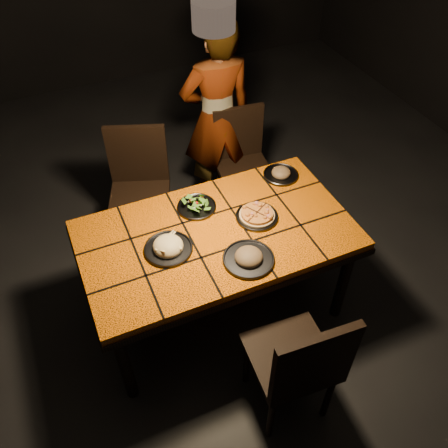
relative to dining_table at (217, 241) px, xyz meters
name	(u,v)px	position (x,y,z in m)	size (l,w,h in m)	color
room_shell	(215,122)	(0.00, 0.00, 0.83)	(6.04, 7.04, 3.08)	black
dining_table	(217,241)	(0.00, 0.00, 0.00)	(1.62, 0.92, 0.75)	orange
chair_near	(300,363)	(0.10, -0.85, -0.13)	(0.46, 0.46, 0.95)	black
chair_far_left	(139,182)	(-0.24, 0.89, -0.13)	(0.55, 0.55, 0.94)	black
chair_far_right	(241,156)	(0.59, 0.90, -0.16)	(0.45, 0.45, 0.89)	black
diner	(217,118)	(0.47, 1.09, 0.11)	(0.57, 0.37, 1.56)	brown
pendant_lamp	(213,11)	(0.00, 0.00, 1.35)	(0.18, 0.18, 1.06)	black
plate_pizza	(257,215)	(0.27, 0.01, 0.10)	(0.30, 0.30, 0.04)	#343439
plate_pasta	(168,247)	(-0.31, -0.02, 0.10)	(0.28, 0.28, 0.09)	#343439
plate_salad	(197,205)	(-0.03, 0.24, 0.10)	(0.24, 0.24, 0.07)	#343439
plate_mushroom_a	(249,257)	(0.08, -0.27, 0.10)	(0.29, 0.29, 0.10)	#343439
plate_mushroom_b	(281,173)	(0.60, 0.31, 0.10)	(0.23, 0.23, 0.08)	#343439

